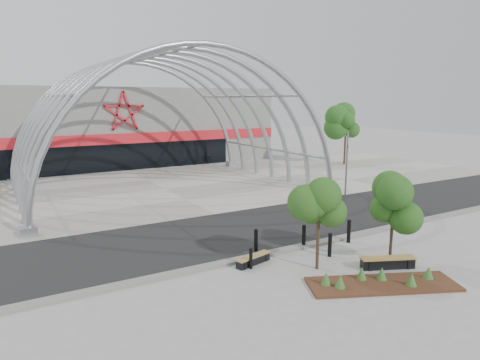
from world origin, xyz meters
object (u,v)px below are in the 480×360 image
Objects in this scene: bench_1 at (388,263)px; signal_pole at (347,162)px; bench_0 at (253,260)px; bollard_2 at (330,245)px; street_tree_1 at (394,201)px; street_tree_0 at (319,198)px.

signal_pole is at bearing 53.26° from bench_1.
signal_pole reaches higher than bench_1.
signal_pole is 2.55× the size of bench_0.
bench_1 is 2.50m from bollard_2.
street_tree_1 is 1.65× the size of bench_1.
street_tree_0 is at bearing -41.11° from bench_0.
street_tree_0 reaches higher than bench_1.
bench_0 is (-5.14, 2.72, -2.47)m from street_tree_1.
bollard_2 is at bearing 134.77° from street_tree_1.
signal_pole is 2.08× the size of bench_1.
street_tree_0 is (-10.59, -9.39, 0.51)m from signal_pole.
signal_pole is at bearing 41.56° from street_tree_0.
bench_0 is 5.49m from bench_1.
signal_pole is at bearing 43.05° from bollard_2.
street_tree_1 is 2.02× the size of bench_0.
signal_pole is at bearing 54.39° from street_tree_1.
street_tree_1 is (-7.43, -10.38, 0.22)m from signal_pole.
signal_pole is 12.74m from bollard_2.
bollard_2 is (-1.14, 2.20, 0.30)m from bench_1.
street_tree_0 is 2.24× the size of bench_0.
bench_0 is at bearing -148.64° from signal_pole.
street_tree_1 is 3.49× the size of bollard_2.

